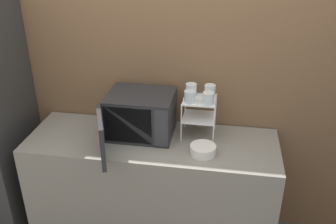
# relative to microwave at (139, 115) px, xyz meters

# --- Properties ---
(wall_back) EXTENTS (8.00, 0.06, 2.60)m
(wall_back) POSITION_rel_microwave_xyz_m (0.11, 0.29, 0.21)
(wall_back) COLOR brown
(wall_back) RESTS_ON ground_plane
(counter) EXTENTS (1.85, 0.63, 0.93)m
(counter) POSITION_rel_microwave_xyz_m (0.11, -0.07, -0.62)
(counter) COLOR gray
(counter) RESTS_ON ground_plane
(microwave) EXTENTS (0.51, 0.74, 0.32)m
(microwave) POSITION_rel_microwave_xyz_m (0.00, 0.00, 0.00)
(microwave) COLOR #262628
(microwave) RESTS_ON counter
(dish_rack) EXTENTS (0.24, 0.23, 0.30)m
(dish_rack) POSITION_rel_microwave_xyz_m (0.44, 0.07, 0.05)
(dish_rack) COLOR white
(dish_rack) RESTS_ON counter
(glass_front_left) EXTENTS (0.08, 0.08, 0.09)m
(glass_front_left) POSITION_rel_microwave_xyz_m (0.37, 0.00, 0.18)
(glass_front_left) COLOR silver
(glass_front_left) RESTS_ON dish_rack
(glass_back_right) EXTENTS (0.08, 0.08, 0.09)m
(glass_back_right) POSITION_rel_microwave_xyz_m (0.51, 0.14, 0.18)
(glass_back_right) COLOR silver
(glass_back_right) RESTS_ON dish_rack
(glass_front_right) EXTENTS (0.08, 0.08, 0.09)m
(glass_front_right) POSITION_rel_microwave_xyz_m (0.50, -0.00, 0.18)
(glass_front_right) COLOR silver
(glass_front_right) RESTS_ON dish_rack
(glass_back_left) EXTENTS (0.08, 0.08, 0.09)m
(glass_back_left) POSITION_rel_microwave_xyz_m (0.37, 0.13, 0.18)
(glass_back_left) COLOR silver
(glass_back_left) RESTS_ON dish_rack
(bowl) EXTENTS (0.18, 0.18, 0.06)m
(bowl) POSITION_rel_microwave_xyz_m (0.49, -0.19, -0.13)
(bowl) COLOR silver
(bowl) RESTS_ON counter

